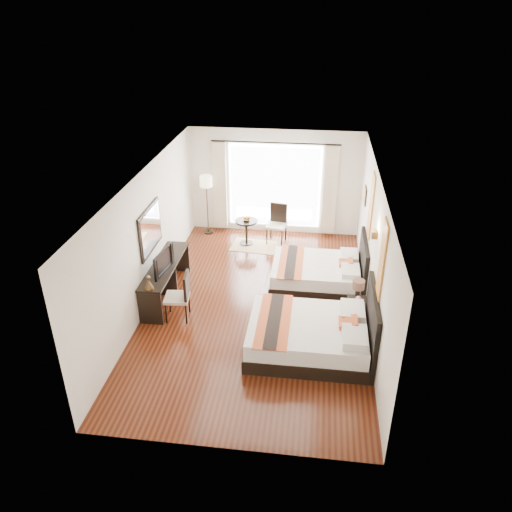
# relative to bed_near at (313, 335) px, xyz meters

# --- Properties ---
(floor) EXTENTS (4.50, 7.50, 0.01)m
(floor) POSITION_rel_bed_near_xyz_m (-1.19, 1.32, -0.33)
(floor) COLOR black
(floor) RESTS_ON ground
(ceiling) EXTENTS (4.50, 7.50, 0.02)m
(ceiling) POSITION_rel_bed_near_xyz_m (-1.19, 1.32, 2.46)
(ceiling) COLOR white
(ceiling) RESTS_ON wall_headboard
(wall_headboard) EXTENTS (0.01, 7.50, 2.80)m
(wall_headboard) POSITION_rel_bed_near_xyz_m (1.06, 1.32, 1.07)
(wall_headboard) COLOR silver
(wall_headboard) RESTS_ON floor
(wall_desk) EXTENTS (0.01, 7.50, 2.80)m
(wall_desk) POSITION_rel_bed_near_xyz_m (-3.43, 1.32, 1.07)
(wall_desk) COLOR silver
(wall_desk) RESTS_ON floor
(wall_window) EXTENTS (4.50, 0.01, 2.80)m
(wall_window) POSITION_rel_bed_near_xyz_m (-1.19, 5.07, 1.07)
(wall_window) COLOR silver
(wall_window) RESTS_ON floor
(wall_entry) EXTENTS (4.50, 0.01, 2.80)m
(wall_entry) POSITION_rel_bed_near_xyz_m (-1.19, -2.42, 1.07)
(wall_entry) COLOR silver
(wall_entry) RESTS_ON floor
(window_glass) EXTENTS (2.40, 0.02, 2.20)m
(window_glass) POSITION_rel_bed_near_xyz_m (-1.19, 5.05, 0.97)
(window_glass) COLOR white
(window_glass) RESTS_ON wall_window
(sheer_curtain) EXTENTS (2.30, 0.02, 2.10)m
(sheer_curtain) POSITION_rel_bed_near_xyz_m (-1.19, 4.99, 0.97)
(sheer_curtain) COLOR white
(sheer_curtain) RESTS_ON wall_window
(drape_left) EXTENTS (0.35, 0.14, 2.35)m
(drape_left) POSITION_rel_bed_near_xyz_m (-2.64, 4.95, 0.95)
(drape_left) COLOR beige
(drape_left) RESTS_ON floor
(drape_right) EXTENTS (0.35, 0.14, 2.35)m
(drape_right) POSITION_rel_bed_near_xyz_m (0.26, 4.95, 0.95)
(drape_right) COLOR beige
(drape_right) RESTS_ON floor
(art_panel_near) EXTENTS (0.03, 0.50, 1.35)m
(art_panel_near) POSITION_rel_bed_near_xyz_m (1.04, -0.00, 1.62)
(art_panel_near) COLOR maroon
(art_panel_near) RESTS_ON wall_headboard
(art_panel_far) EXTENTS (0.03, 0.50, 1.35)m
(art_panel_far) POSITION_rel_bed_near_xyz_m (1.04, 2.35, 1.62)
(art_panel_far) COLOR maroon
(art_panel_far) RESTS_ON wall_headboard
(wall_sconce) EXTENTS (0.10, 0.14, 0.14)m
(wall_sconce) POSITION_rel_bed_near_xyz_m (1.00, 1.03, 1.59)
(wall_sconce) COLOR #4D371B
(wall_sconce) RESTS_ON wall_headboard
(mirror_frame) EXTENTS (0.04, 1.25, 0.95)m
(mirror_frame) POSITION_rel_bed_near_xyz_m (-3.41, 1.49, 1.22)
(mirror_frame) COLOR black
(mirror_frame) RESTS_ON wall_desk
(mirror_glass) EXTENTS (0.01, 1.12, 0.82)m
(mirror_glass) POSITION_rel_bed_near_xyz_m (-3.38, 1.49, 1.22)
(mirror_glass) COLOR white
(mirror_glass) RESTS_ON mirror_frame
(bed_near) EXTENTS (2.24, 1.74, 1.26)m
(bed_near) POSITION_rel_bed_near_xyz_m (0.00, 0.00, 0.00)
(bed_near) COLOR black
(bed_near) RESTS_ON floor
(bed_far) EXTENTS (2.04, 1.59, 1.15)m
(bed_far) POSITION_rel_bed_near_xyz_m (0.10, 2.35, -0.03)
(bed_far) COLOR black
(bed_far) RESTS_ON floor
(nightstand) EXTENTS (0.38, 0.48, 0.46)m
(nightstand) POSITION_rel_bed_near_xyz_m (0.84, 1.03, -0.10)
(nightstand) COLOR black
(nightstand) RESTS_ON floor
(table_lamp) EXTENTS (0.24, 0.24, 0.38)m
(table_lamp) POSITION_rel_bed_near_xyz_m (0.83, 1.12, 0.43)
(table_lamp) COLOR black
(table_lamp) RESTS_ON nightstand
(vase) EXTENTS (0.13, 0.13, 0.12)m
(vase) POSITION_rel_bed_near_xyz_m (0.83, 0.84, 0.24)
(vase) COLOR black
(vase) RESTS_ON nightstand
(console_desk) EXTENTS (0.50, 2.20, 0.76)m
(console_desk) POSITION_rel_bed_near_xyz_m (-3.18, 1.49, 0.05)
(console_desk) COLOR black
(console_desk) RESTS_ON floor
(television) EXTENTS (0.23, 0.87, 0.49)m
(television) POSITION_rel_bed_near_xyz_m (-3.16, 1.19, 0.68)
(television) COLOR black
(television) RESTS_ON console_desk
(bronze_figurine) EXTENTS (0.20, 0.20, 0.26)m
(bronze_figurine) POSITION_rel_bed_near_xyz_m (-3.18, 0.49, 0.56)
(bronze_figurine) COLOR #4D371B
(bronze_figurine) RESTS_ON console_desk
(desk_chair) EXTENTS (0.51, 0.51, 1.02)m
(desk_chair) POSITION_rel_bed_near_xyz_m (-2.69, 0.69, -0.02)
(desk_chair) COLOR #B4A68A
(desk_chair) RESTS_ON floor
(floor_lamp) EXTENTS (0.33, 0.33, 1.62)m
(floor_lamp) POSITION_rel_bed_near_xyz_m (-2.95, 4.72, 1.04)
(floor_lamp) COLOR black
(floor_lamp) RESTS_ON floor
(side_table) EXTENTS (0.57, 0.57, 0.66)m
(side_table) POSITION_rel_bed_near_xyz_m (-1.82, 4.18, 0.00)
(side_table) COLOR black
(side_table) RESTS_ON floor
(fruit_bowl) EXTENTS (0.23, 0.23, 0.05)m
(fruit_bowl) POSITION_rel_bed_near_xyz_m (-1.82, 4.16, 0.36)
(fruit_bowl) COLOR #4A301A
(fruit_bowl) RESTS_ON side_table
(window_chair) EXTENTS (0.55, 0.55, 1.02)m
(window_chair) POSITION_rel_bed_near_xyz_m (-1.06, 4.38, -0.02)
(window_chair) COLOR #B4A68A
(window_chair) RESTS_ON floor
(jute_rug) EXTENTS (1.23, 0.89, 0.01)m
(jute_rug) POSITION_rel_bed_near_xyz_m (-1.60, 4.06, -0.32)
(jute_rug) COLOR tan
(jute_rug) RESTS_ON floor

